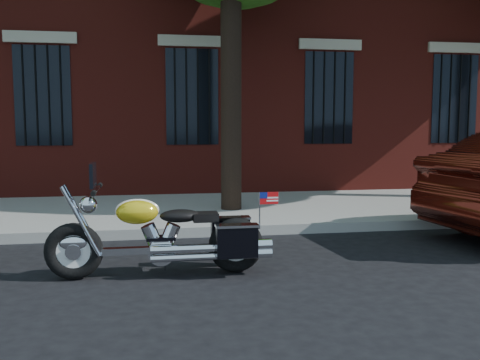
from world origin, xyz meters
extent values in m
plane|color=black|center=(0.00, 0.00, 0.00)|extent=(120.00, 120.00, 0.00)
cube|color=gray|center=(0.00, 1.38, 0.07)|extent=(40.00, 0.16, 0.15)
cube|color=gray|center=(0.00, 3.26, 0.07)|extent=(40.00, 3.60, 0.15)
cube|color=black|center=(0.00, 5.11, 2.20)|extent=(1.10, 0.14, 2.00)
cube|color=#B2A893|center=(0.00, 5.08, 3.35)|extent=(1.40, 0.20, 0.22)
cylinder|color=black|center=(0.00, 5.03, 2.20)|extent=(0.04, 0.04, 2.00)
cylinder|color=black|center=(0.50, 2.90, 2.50)|extent=(0.36, 0.36, 5.00)
torus|color=black|center=(-1.71, -0.58, 0.31)|extent=(0.61, 0.14, 0.61)
torus|color=black|center=(0.02, -0.58, 0.31)|extent=(0.61, 0.14, 0.61)
cylinder|color=white|center=(-1.71, -0.58, 0.31)|extent=(0.45, 0.06, 0.45)
cylinder|color=white|center=(0.02, -0.58, 0.31)|extent=(0.45, 0.06, 0.45)
ellipsoid|color=white|center=(-1.71, -0.58, 0.40)|extent=(0.32, 0.12, 0.17)
ellipsoid|color=yellow|center=(0.02, -0.58, 0.42)|extent=(0.32, 0.13, 0.17)
cube|color=white|center=(-0.84, -0.58, 0.29)|extent=(1.36, 0.09, 0.07)
cylinder|color=white|center=(-0.80, -0.58, 0.27)|extent=(0.29, 0.16, 0.29)
cylinder|color=white|center=(-0.34, -0.75, 0.28)|extent=(1.14, 0.08, 0.08)
ellipsoid|color=yellow|center=(-1.04, -0.58, 0.71)|extent=(0.45, 0.26, 0.26)
ellipsoid|color=black|center=(-0.59, -0.58, 0.65)|extent=(0.44, 0.26, 0.14)
cube|color=black|center=(0.00, -0.35, 0.41)|extent=(0.44, 0.15, 0.35)
cube|color=black|center=(-0.01, -0.82, 0.41)|extent=(0.44, 0.15, 0.35)
cylinder|color=white|center=(-1.45, -0.58, 0.96)|extent=(0.03, 0.71, 0.03)
sphere|color=white|center=(-1.54, -0.58, 0.80)|extent=(0.18, 0.18, 0.18)
cube|color=black|center=(-1.49, -0.58, 1.11)|extent=(0.04, 0.36, 0.25)
cube|color=red|center=(0.33, -0.86, 0.86)|extent=(0.20, 0.01, 0.13)
camera|label=1|loc=(-0.90, -6.29, 1.65)|focal=40.00mm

